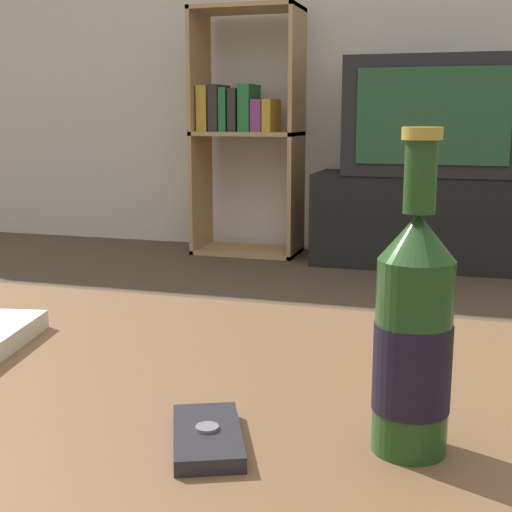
% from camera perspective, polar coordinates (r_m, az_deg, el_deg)
% --- Properties ---
extents(coffee_table, '(1.40, 0.72, 0.42)m').
position_cam_1_polar(coffee_table, '(0.83, -13.56, -12.87)').
color(coffee_table, brown).
rests_on(coffee_table, ground_plane).
extents(tv_stand, '(1.07, 0.40, 0.43)m').
position_cam_1_polar(tv_stand, '(3.44, 13.75, 2.79)').
color(tv_stand, black).
rests_on(tv_stand, ground_plane).
extents(television, '(0.79, 0.43, 0.53)m').
position_cam_1_polar(television, '(3.40, 14.12, 10.80)').
color(television, black).
rests_on(television, tv_stand).
extents(bookshelf, '(0.53, 0.30, 1.22)m').
position_cam_1_polar(bookshelf, '(3.64, -1.01, 10.45)').
color(bookshelf, tan).
rests_on(bookshelf, ground_plane).
extents(beer_bottle, '(0.07, 0.07, 0.27)m').
position_cam_1_polar(beer_bottle, '(0.61, 12.46, -6.36)').
color(beer_bottle, '#1E4219').
rests_on(beer_bottle, coffee_table).
extents(cell_phone, '(0.10, 0.13, 0.02)m').
position_cam_1_polar(cell_phone, '(0.64, -3.92, -14.21)').
color(cell_phone, '#232328').
rests_on(cell_phone, coffee_table).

